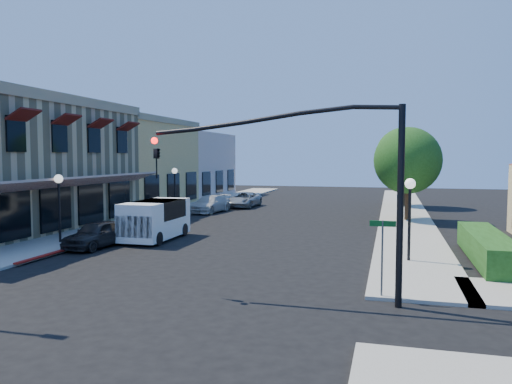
% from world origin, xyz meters
% --- Properties ---
extents(ground, '(120.00, 120.00, 0.00)m').
position_xyz_m(ground, '(0.00, 0.00, 0.00)').
color(ground, black).
rests_on(ground, ground).
extents(sidewalk_left, '(3.50, 50.00, 0.12)m').
position_xyz_m(sidewalk_left, '(-8.75, 27.00, 0.06)').
color(sidewalk_left, '#9C998E').
rests_on(sidewalk_left, ground).
extents(sidewalk_right, '(3.50, 50.00, 0.12)m').
position_xyz_m(sidewalk_right, '(8.75, 27.00, 0.06)').
color(sidewalk_right, '#9C998E').
rests_on(sidewalk_right, ground).
extents(curb_red_strip, '(0.25, 10.00, 0.06)m').
position_xyz_m(curb_red_strip, '(-6.90, 8.00, 0.00)').
color(curb_red_strip, maroon).
rests_on(curb_red_strip, ground).
extents(yellow_stucco_building, '(10.00, 12.00, 7.60)m').
position_xyz_m(yellow_stucco_building, '(-15.50, 26.00, 3.80)').
color(yellow_stucco_building, tan).
rests_on(yellow_stucco_building, ground).
extents(pink_stucco_building, '(10.00, 12.00, 7.00)m').
position_xyz_m(pink_stucco_building, '(-15.50, 38.00, 3.50)').
color(pink_stucco_building, beige).
rests_on(pink_stucco_building, ground).
extents(hedge, '(1.40, 8.00, 1.10)m').
position_xyz_m(hedge, '(11.70, 9.00, 0.00)').
color(hedge, '#1C4413').
rests_on(hedge, ground).
extents(street_tree_a, '(4.56, 4.56, 6.48)m').
position_xyz_m(street_tree_a, '(8.80, 22.00, 4.19)').
color(street_tree_a, '#362215').
rests_on(street_tree_a, ground).
extents(street_tree_b, '(4.94, 4.94, 7.02)m').
position_xyz_m(street_tree_b, '(8.80, 32.00, 4.54)').
color(street_tree_b, '#362215').
rests_on(street_tree_b, ground).
extents(signal_mast_arm, '(8.01, 0.39, 6.00)m').
position_xyz_m(signal_mast_arm, '(5.86, 1.50, 4.09)').
color(signal_mast_arm, black).
rests_on(signal_mast_arm, ground).
extents(street_name_sign, '(0.80, 0.06, 2.50)m').
position_xyz_m(street_name_sign, '(7.50, 2.20, 1.70)').
color(street_name_sign, '#595B5E').
rests_on(street_name_sign, ground).
extents(lamppost_left_near, '(0.44, 0.44, 3.57)m').
position_xyz_m(lamppost_left_near, '(-8.50, 8.00, 2.74)').
color(lamppost_left_near, black).
rests_on(lamppost_left_near, ground).
extents(lamppost_left_far, '(0.44, 0.44, 3.57)m').
position_xyz_m(lamppost_left_far, '(-8.50, 22.00, 2.74)').
color(lamppost_left_far, black).
rests_on(lamppost_left_far, ground).
extents(lamppost_right_near, '(0.44, 0.44, 3.57)m').
position_xyz_m(lamppost_right_near, '(8.50, 8.00, 2.74)').
color(lamppost_right_near, black).
rests_on(lamppost_right_near, ground).
extents(lamppost_right_far, '(0.44, 0.44, 3.57)m').
position_xyz_m(lamppost_right_far, '(8.50, 24.00, 2.74)').
color(lamppost_right_far, black).
rests_on(lamppost_right_far, ground).
extents(white_van, '(2.10, 4.73, 2.10)m').
position_xyz_m(white_van, '(-4.45, 10.50, 1.21)').
color(white_van, white).
rests_on(white_van, ground).
extents(parked_car_a, '(1.92, 4.06, 1.34)m').
position_xyz_m(parked_car_a, '(-6.20, 7.76, 0.67)').
color(parked_car_a, black).
rests_on(parked_car_a, ground).
extents(parked_car_b, '(1.69, 3.85, 1.23)m').
position_xyz_m(parked_car_b, '(-5.93, 13.00, 0.61)').
color(parked_car_b, gray).
rests_on(parked_car_b, ground).
extents(parked_car_c, '(2.47, 4.86, 1.35)m').
position_xyz_m(parked_car_c, '(-6.20, 23.65, 0.68)').
color(parked_car_c, '#BABAB8').
rests_on(parked_car_c, ground).
extents(parked_car_d, '(2.35, 4.83, 1.32)m').
position_xyz_m(parked_car_d, '(-4.80, 28.32, 0.66)').
color(parked_car_d, '#949799').
rests_on(parked_car_d, ground).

